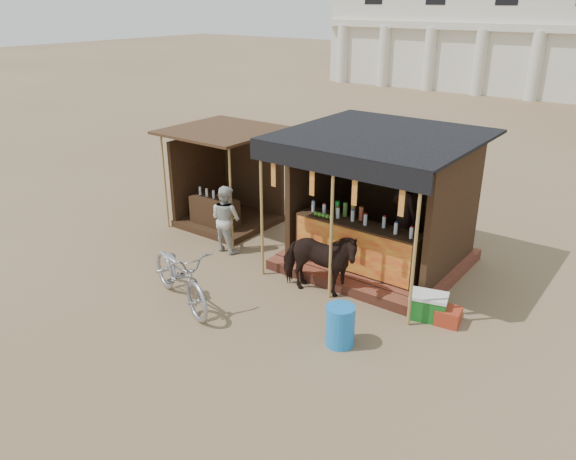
% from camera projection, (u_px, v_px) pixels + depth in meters
% --- Properties ---
extents(ground, '(120.00, 120.00, 0.00)m').
position_uv_depth(ground, '(234.00, 315.00, 9.90)').
color(ground, '#846B4C').
rests_on(ground, ground).
extents(main_stall, '(3.60, 3.61, 2.78)m').
position_uv_depth(main_stall, '(380.00, 218.00, 11.43)').
color(main_stall, brown).
rests_on(main_stall, ground).
extents(secondary_stall, '(2.40, 2.40, 2.38)m').
position_uv_depth(secondary_stall, '(224.00, 189.00, 13.72)').
color(secondary_stall, '#372214').
rests_on(secondary_stall, ground).
extents(cow, '(1.68, 1.05, 1.32)m').
position_uv_depth(cow, '(319.00, 262.00, 10.39)').
color(cow, black).
rests_on(cow, ground).
extents(motorbike, '(2.32, 1.46, 1.15)m').
position_uv_depth(motorbike, '(180.00, 275.00, 10.09)').
color(motorbike, '#9E9FA7').
rests_on(motorbike, ground).
extents(bystander, '(0.75, 0.60, 1.49)m').
position_uv_depth(bystander, '(226.00, 219.00, 12.19)').
color(bystander, beige).
rests_on(bystander, ground).
extents(blue_barrel, '(0.55, 0.55, 0.69)m').
position_uv_depth(blue_barrel, '(340.00, 326.00, 8.96)').
color(blue_barrel, blue).
rests_on(blue_barrel, ground).
extents(red_crate, '(0.45, 0.44, 0.29)m').
position_uv_depth(red_crate, '(448.00, 316.00, 9.61)').
color(red_crate, '#9A2F19').
rests_on(red_crate, ground).
extents(cooler, '(0.73, 0.59, 0.46)m').
position_uv_depth(cooler, '(428.00, 306.00, 9.74)').
color(cooler, '#16641D').
rests_on(cooler, ground).
extents(background_building, '(26.00, 7.45, 8.18)m').
position_uv_depth(background_building, '(559.00, 21.00, 31.67)').
color(background_building, silver).
rests_on(background_building, ground).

